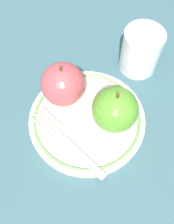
# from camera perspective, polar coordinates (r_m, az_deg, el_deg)

# --- Properties ---
(ground_plane) EXTENTS (2.00, 2.00, 0.00)m
(ground_plane) POSITION_cam_1_polar(r_m,az_deg,el_deg) (0.45, -2.88, -3.46)
(ground_plane) COLOR #365B63
(plate) EXTENTS (0.21, 0.21, 0.02)m
(plate) POSITION_cam_1_polar(r_m,az_deg,el_deg) (0.45, 0.00, -1.67)
(plate) COLOR beige
(plate) RESTS_ON ground_plane
(apple_red_whole) EXTENTS (0.08, 0.08, 0.09)m
(apple_red_whole) POSITION_cam_1_polar(r_m,az_deg,el_deg) (0.43, -5.51, 6.36)
(apple_red_whole) COLOR #BD484D
(apple_red_whole) RESTS_ON plate
(apple_second_whole) EXTENTS (0.08, 0.08, 0.09)m
(apple_second_whole) POSITION_cam_1_polar(r_m,az_deg,el_deg) (0.41, 6.43, 0.55)
(apple_second_whole) COLOR #54952A
(apple_second_whole) RESTS_ON plate
(fork) EXTENTS (0.09, 0.16, 0.00)m
(fork) POSITION_cam_1_polar(r_m,az_deg,el_deg) (0.42, -3.95, -7.50)
(fork) COLOR silver
(fork) RESTS_ON plate
(drinking_glass) EXTENTS (0.07, 0.07, 0.09)m
(drinking_glass) POSITION_cam_1_polar(r_m,az_deg,el_deg) (0.50, 12.19, 13.48)
(drinking_glass) COLOR silver
(drinking_glass) RESTS_ON ground_plane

